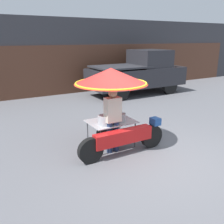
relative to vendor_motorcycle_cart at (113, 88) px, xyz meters
name	(u,v)px	position (x,y,z in m)	size (l,w,h in m)	color
ground_plane	(158,158)	(0.59, -1.10, -1.54)	(36.00, 36.00, 0.00)	slate
shopfront_building	(46,56)	(0.59, 7.68, 0.27)	(28.00, 2.06, 3.64)	#38383D
vendor_motorcycle_cart	(113,88)	(0.00, 0.00, 0.00)	(2.29, 1.79, 2.01)	black
vendor_person	(113,117)	(-0.14, -0.24, -0.66)	(0.38, 0.22, 1.57)	navy
pickup_truck	(139,73)	(4.33, 4.89, -0.51)	(4.82, 1.92, 2.13)	black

